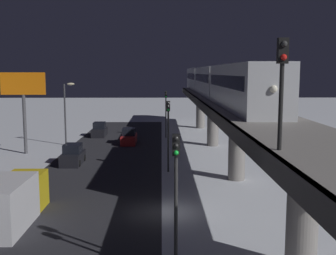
{
  "coord_description": "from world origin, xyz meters",
  "views": [
    {
      "loc": [
        0.04,
        25.82,
        8.94
      ],
      "look_at": [
        -0.71,
        -22.32,
        2.51
      ],
      "focal_mm": 44.52,
      "sensor_mm": 36.0,
      "label": 1
    }
  ],
  "objects_px": {
    "subway_train": "(213,81)",
    "rail_signal": "(282,74)",
    "traffic_light_near": "(176,186)",
    "sedan_black": "(73,156)",
    "sedan_red": "(129,137)",
    "box_truck": "(12,201)",
    "commercial_billboard": "(23,92)",
    "traffic_light_far": "(166,107)",
    "sedan_black_2": "(100,131)",
    "traffic_light_mid": "(168,126)"
  },
  "relations": [
    {
      "from": "traffic_light_far",
      "to": "subway_train",
      "type": "bearing_deg",
      "value": 135.43
    },
    {
      "from": "traffic_light_near",
      "to": "sedan_black",
      "type": "bearing_deg",
      "value": -68.16
    },
    {
      "from": "sedan_black_2",
      "to": "commercial_billboard",
      "type": "height_order",
      "value": "commercial_billboard"
    },
    {
      "from": "rail_signal",
      "to": "subway_train",
      "type": "bearing_deg",
      "value": -93.15
    },
    {
      "from": "traffic_light_near",
      "to": "commercial_billboard",
      "type": "xyz_separation_m",
      "value": [
        15.59,
        -28.51,
        2.63
      ]
    },
    {
      "from": "sedan_red",
      "to": "commercial_billboard",
      "type": "bearing_deg",
      "value": -150.19
    },
    {
      "from": "sedan_black_2",
      "to": "commercial_billboard",
      "type": "distance_m",
      "value": 15.18
    },
    {
      "from": "rail_signal",
      "to": "traffic_light_far",
      "type": "xyz_separation_m",
      "value": [
        3.67,
        -41.6,
        -4.67
      ]
    },
    {
      "from": "sedan_black_2",
      "to": "traffic_light_mid",
      "type": "distance_m",
      "value": 23.41
    },
    {
      "from": "rail_signal",
      "to": "sedan_black",
      "type": "relative_size",
      "value": 0.96
    },
    {
      "from": "traffic_light_mid",
      "to": "commercial_billboard",
      "type": "distance_m",
      "value": 18.09
    },
    {
      "from": "rail_signal",
      "to": "sedan_black_2",
      "type": "height_order",
      "value": "rail_signal"
    },
    {
      "from": "subway_train",
      "to": "commercial_billboard",
      "type": "xyz_separation_m",
      "value": [
        21.25,
        5.36,
        -1.09
      ]
    },
    {
      "from": "subway_train",
      "to": "rail_signal",
      "type": "xyz_separation_m",
      "value": [
        1.98,
        36.03,
        0.95
      ]
    },
    {
      "from": "box_truck",
      "to": "traffic_light_near",
      "type": "distance_m",
      "value": 12.18
    },
    {
      "from": "sedan_red",
      "to": "traffic_light_mid",
      "type": "height_order",
      "value": "traffic_light_mid"
    },
    {
      "from": "sedan_black",
      "to": "box_truck",
      "type": "xyz_separation_m",
      "value": [
        0.2,
        16.12,
        0.56
      ]
    },
    {
      "from": "sedan_black",
      "to": "traffic_light_mid",
      "type": "distance_m",
      "value": 10.5
    },
    {
      "from": "sedan_red",
      "to": "traffic_light_near",
      "type": "bearing_deg",
      "value": -82.3
    },
    {
      "from": "sedan_black_2",
      "to": "box_truck",
      "type": "bearing_deg",
      "value": 89.66
    },
    {
      "from": "sedan_red",
      "to": "commercial_billboard",
      "type": "height_order",
      "value": "commercial_billboard"
    },
    {
      "from": "traffic_light_near",
      "to": "traffic_light_far",
      "type": "relative_size",
      "value": 1.0
    },
    {
      "from": "rail_signal",
      "to": "box_truck",
      "type": "height_order",
      "value": "rail_signal"
    },
    {
      "from": "sedan_black",
      "to": "traffic_light_near",
      "type": "relative_size",
      "value": 0.65
    },
    {
      "from": "rail_signal",
      "to": "sedan_black",
      "type": "xyz_separation_m",
      "value": [
        12.97,
        -25.36,
        -8.08
      ]
    },
    {
      "from": "subway_train",
      "to": "traffic_light_near",
      "type": "xyz_separation_m",
      "value": [
        5.66,
        33.87,
        -3.72
      ]
    },
    {
      "from": "subway_train",
      "to": "traffic_light_mid",
      "type": "distance_m",
      "value": 15.68
    },
    {
      "from": "sedan_red",
      "to": "traffic_light_near",
      "type": "relative_size",
      "value": 0.67
    },
    {
      "from": "rail_signal",
      "to": "sedan_black",
      "type": "distance_m",
      "value": 29.61
    },
    {
      "from": "box_truck",
      "to": "commercial_billboard",
      "type": "xyz_separation_m",
      "value": [
        6.09,
        -21.43,
        5.48
      ]
    },
    {
      "from": "traffic_light_far",
      "to": "commercial_billboard",
      "type": "bearing_deg",
      "value": 35.04
    },
    {
      "from": "subway_train",
      "to": "traffic_light_far",
      "type": "distance_m",
      "value": 8.77
    },
    {
      "from": "traffic_light_far",
      "to": "commercial_billboard",
      "type": "distance_m",
      "value": 19.22
    },
    {
      "from": "box_truck",
      "to": "traffic_light_far",
      "type": "xyz_separation_m",
      "value": [
        -9.5,
        -32.36,
        2.85
      ]
    },
    {
      "from": "rail_signal",
      "to": "sedan_red",
      "type": "bearing_deg",
      "value": -77.22
    },
    {
      "from": "sedan_red",
      "to": "subway_train",
      "type": "bearing_deg",
      "value": -4.85
    },
    {
      "from": "sedan_black_2",
      "to": "traffic_light_mid",
      "type": "xyz_separation_m",
      "value": [
        -9.3,
        21.21,
        3.4
      ]
    },
    {
      "from": "subway_train",
      "to": "box_truck",
      "type": "bearing_deg",
      "value": 60.5
    },
    {
      "from": "box_truck",
      "to": "commercial_billboard",
      "type": "height_order",
      "value": "commercial_billboard"
    },
    {
      "from": "subway_train",
      "to": "sedan_black_2",
      "type": "xyz_separation_m",
      "value": [
        14.96,
        -7.06,
        -7.12
      ]
    },
    {
      "from": "box_truck",
      "to": "commercial_billboard",
      "type": "distance_m",
      "value": 22.94
    },
    {
      "from": "traffic_light_far",
      "to": "commercial_billboard",
      "type": "height_order",
      "value": "commercial_billboard"
    },
    {
      "from": "box_truck",
      "to": "traffic_light_mid",
      "type": "height_order",
      "value": "traffic_light_mid"
    },
    {
      "from": "traffic_light_far",
      "to": "sedan_black",
      "type": "bearing_deg",
      "value": 60.2
    },
    {
      "from": "sedan_black_2",
      "to": "box_truck",
      "type": "height_order",
      "value": "box_truck"
    },
    {
      "from": "sedan_red",
      "to": "traffic_light_mid",
      "type": "distance_m",
      "value": 16.11
    },
    {
      "from": "box_truck",
      "to": "sedan_black_2",
      "type": "bearing_deg",
      "value": -90.34
    },
    {
      "from": "sedan_black",
      "to": "traffic_light_mid",
      "type": "relative_size",
      "value": 0.65
    },
    {
      "from": "traffic_light_mid",
      "to": "sedan_red",
      "type": "bearing_deg",
      "value": -72.63
    },
    {
      "from": "sedan_black_2",
      "to": "traffic_light_mid",
      "type": "height_order",
      "value": "traffic_light_mid"
    }
  ]
}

